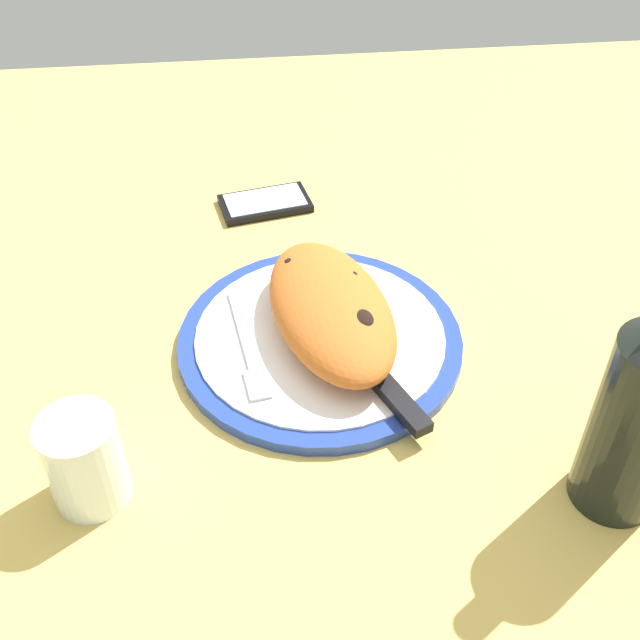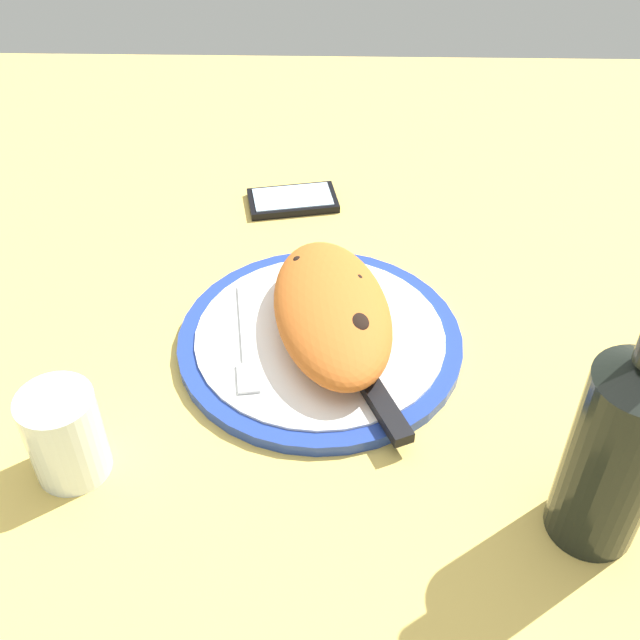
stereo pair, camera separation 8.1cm
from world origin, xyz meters
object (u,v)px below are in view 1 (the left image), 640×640
plate (320,340)px  knife (376,376)px  water_glass (86,465)px  fork (249,353)px  smartphone (265,203)px  calzone (331,309)px

plate → knife: bearing=33.3°
plate → water_glass: (16.72, -22.00, 3.22)cm
knife → fork: bearing=-112.1°
fork → knife: bearing=67.9°
plate → fork: bearing=-74.0°
plate → fork: 8.00cm
fork → smartphone: 29.66cm
calzone → plate: bearing=-64.5°
water_glass → knife: bearing=109.6°
plate → knife: size_ratio=1.32×
knife → smartphone: bearing=-165.4°
water_glass → calzone: bearing=126.7°
fork → smartphone: size_ratio=1.32×
plate → water_glass: bearing=-52.8°
plate → smartphone: bearing=-171.1°
knife → water_glass: bearing=-70.4°
plate → water_glass: 27.82cm
plate → calzone: bearing=115.5°
fork → smartphone: (-29.44, 3.37, -1.25)cm
smartphone → water_glass: bearing=-22.0°
knife → plate: bearing=-146.7°
calzone → fork: (2.77, -8.85, -2.64)cm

